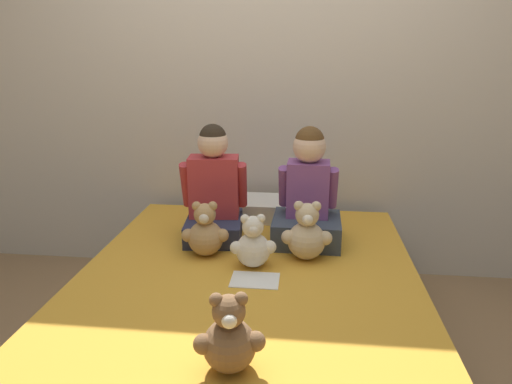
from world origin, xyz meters
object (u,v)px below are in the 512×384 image
Objects in this scene: teddy_bear_held_by_right_child at (307,235)px; teddy_bear_at_foot_of_bed at (229,338)px; child_on_left at (214,191)px; teddy_bear_between_children at (253,245)px; child_on_right at (308,196)px; sign_card at (255,280)px; pillow_at_headboard at (263,208)px; bed at (246,327)px; teddy_bear_held_by_left_child at (205,233)px.

teddy_bear_at_foot_of_bed is (-0.23, -0.83, -0.01)m from teddy_bear_held_by_right_child.
child_on_left is 2.38× the size of teddy_bear_between_children.
child_on_left is 0.49m from child_on_right.
child_on_right is at bearing 87.42° from teddy_bear_held_by_right_child.
teddy_bear_between_children is 0.18m from sign_card.
pillow_at_headboard is at bearing 82.12° from teddy_bear_between_children.
child_on_right is at bearing -51.88° from pillow_at_headboard.
teddy_bear_between_children is (0.01, 0.15, 0.33)m from bed.
teddy_bear_between_children is at bearing -28.72° from teddy_bear_held_by_left_child.
child_on_right is 2.36× the size of teddy_bear_between_children.
child_on_right is at bearing 19.50° from teddy_bear_held_by_left_child.
teddy_bear_at_foot_of_bed is (0.03, -0.57, 0.34)m from bed.
child_on_right is at bearing 65.27° from sign_card.
teddy_bear_at_foot_of_bed is at bearing -107.97° from teddy_bear_held_by_right_child.
teddy_bear_at_foot_of_bed reaches higher than sign_card.
teddy_bear_held_by_left_child is 1.03× the size of teddy_bear_at_foot_of_bed.
teddy_bear_at_foot_of_bed is at bearing -100.95° from child_on_right.
child_on_right is at bearing -6.31° from child_on_left.
teddy_bear_held_by_right_child is 0.87m from teddy_bear_at_foot_of_bed.
pillow_at_headboard is (-0.26, 0.33, -0.19)m from child_on_right.
teddy_bear_between_children is 0.67m from pillow_at_headboard.
teddy_bear_held_by_right_child is at bearing 63.28° from teddy_bear_at_foot_of_bed.
teddy_bear_held_by_left_child reaches higher than pillow_at_headboard.
teddy_bear_held_by_right_child reaches higher than bed.
teddy_bear_held_by_right_child reaches higher than sign_card.
teddy_bear_held_by_right_child is (0.49, -0.23, -0.13)m from child_on_left.
teddy_bear_held_by_right_child is 0.27m from teddy_bear_between_children.
pillow_at_headboard is at bearing 90.00° from bed.
teddy_bear_held_by_right_child is (0.49, 0.01, 0.01)m from teddy_bear_held_by_left_child.
pillow_at_headboard is 2.29× the size of sign_card.
pillow_at_headboard is at bearing 61.58° from teddy_bear_held_by_left_child.
teddy_bear_between_children is 0.96× the size of teddy_bear_at_foot_of_bed.
teddy_bear_held_by_left_child is 0.95× the size of teddy_bear_held_by_right_child.
teddy_bear_held_by_right_child is 0.35m from sign_card.
teddy_bear_at_foot_of_bed is 0.55× the size of pillow_at_headboard.
teddy_bear_held_by_left_child is at bearing 96.03° from teddy_bear_at_foot_of_bed.
pillow_at_headboard is at bearing 129.56° from child_on_right.
sign_card is (0.02, -0.14, -0.10)m from teddy_bear_between_children.
teddy_bear_held_by_right_child is at bearing -88.71° from child_on_right.
child_on_left is at bearing 152.31° from teddy_bear_held_by_right_child.
bed is at bearing -104.71° from teddy_bear_between_children.
teddy_bear_held_by_right_child is at bearing 15.54° from teddy_bear_between_children.
teddy_bear_held_by_left_child is 0.86m from teddy_bear_at_foot_of_bed.
sign_card is (0.27, -0.24, -0.11)m from teddy_bear_held_by_left_child.
teddy_bear_between_children is at bearing 79.70° from teddy_bear_at_foot_of_bed.
pillow_at_headboard is at bearing 79.89° from teddy_bear_at_foot_of_bed.
child_on_left is 2.10× the size of teddy_bear_held_by_right_child.
teddy_bear_held_by_right_child reaches higher than pillow_at_headboard.
sign_card is (0.01, 0.58, -0.11)m from teddy_bear_at_foot_of_bed.
teddy_bear_held_by_right_child is (0.26, 0.26, 0.35)m from bed.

